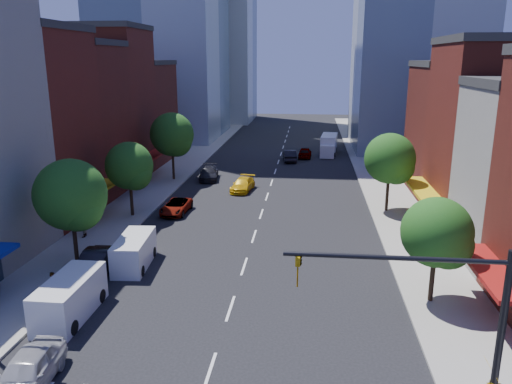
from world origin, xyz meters
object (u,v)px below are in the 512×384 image
at_px(parked_car_front, 27,372).
at_px(traffic_car_oncoming, 290,156).
at_px(traffic_car_far, 305,153).
at_px(box_truck, 329,146).
at_px(pedestrian_near, 54,285).
at_px(cargo_van_far, 134,252).
at_px(taxi, 243,185).
at_px(pedestrian_far, 82,227).
at_px(parked_car_second, 95,264).
at_px(parked_car_third, 176,207).
at_px(cargo_van_near, 69,299).
at_px(parked_car_rear, 209,173).

bearing_deg(parked_car_front, traffic_car_oncoming, 75.20).
height_order(traffic_car_far, box_truck, box_truck).
bearing_deg(pedestrian_near, box_truck, 4.01).
height_order(cargo_van_far, taxi, cargo_van_far).
bearing_deg(pedestrian_far, traffic_car_oncoming, 144.75).
relative_size(parked_car_second, pedestrian_far, 2.97).
bearing_deg(parked_car_third, cargo_van_near, -89.77).
xyz_separation_m(parked_car_front, parked_car_third, (-0.30, 25.41, -0.18)).
relative_size(traffic_car_far, pedestrian_far, 2.65).
bearing_deg(pedestrian_near, parked_car_front, -135.54).
bearing_deg(cargo_van_far, box_truck, 66.92).
bearing_deg(parked_car_second, parked_car_rear, 82.06).
height_order(parked_car_rear, traffic_car_oncoming, traffic_car_oncoming).
relative_size(parked_car_rear, box_truck, 0.70).
height_order(traffic_car_far, pedestrian_near, pedestrian_near).
xyz_separation_m(parked_car_front, cargo_van_near, (-1.09, 6.05, 0.29)).
distance_m(parked_car_third, cargo_van_near, 19.38).
distance_m(cargo_van_near, pedestrian_near, 2.70).
relative_size(cargo_van_near, cargo_van_far, 1.04).
height_order(parked_car_second, box_truck, box_truck).
bearing_deg(cargo_van_near, parked_car_front, -79.83).
distance_m(traffic_car_far, pedestrian_far, 39.29).
xyz_separation_m(parked_car_second, pedestrian_near, (-1.00, -3.55, 0.13)).
height_order(cargo_van_near, pedestrian_near, cargo_van_near).
xyz_separation_m(parked_car_second, cargo_van_near, (0.88, -5.47, 0.29)).
distance_m(parked_car_front, taxi, 34.40).
bearing_deg(traffic_car_oncoming, parked_car_third, 62.62).
distance_m(taxi, box_truck, 24.23).
distance_m(traffic_car_far, box_truck, 4.46).
height_order(cargo_van_near, traffic_car_oncoming, cargo_van_near).
height_order(parked_car_second, traffic_car_oncoming, parked_car_second).
distance_m(cargo_van_far, box_truck, 45.42).
height_order(parked_car_front, parked_car_rear, parked_car_front).
distance_m(parked_car_front, parked_car_second, 11.69).
xyz_separation_m(traffic_car_oncoming, pedestrian_near, (-12.00, -42.81, 0.16)).
bearing_deg(box_truck, parked_car_second, -104.75).
bearing_deg(box_truck, pedestrian_near, -104.42).
relative_size(traffic_car_oncoming, pedestrian_near, 2.99).
bearing_deg(cargo_van_near, parked_car_rear, 87.97).
xyz_separation_m(parked_car_second, parked_car_rear, (2.00, 27.39, -0.07)).
bearing_deg(pedestrian_near, cargo_van_near, -111.65).
bearing_deg(cargo_van_near, cargo_van_far, 80.92).
height_order(parked_car_second, taxi, parked_car_second).
relative_size(cargo_van_near, box_truck, 0.72).
height_order(parked_car_third, pedestrian_far, pedestrian_far).
height_order(parked_car_second, parked_car_rear, parked_car_second).
bearing_deg(parked_car_front, taxi, 77.40).
xyz_separation_m(parked_car_rear, cargo_van_far, (0.01, -25.74, 0.29)).
bearing_deg(parked_car_rear, parked_car_second, -101.56).
relative_size(parked_car_front, parked_car_second, 0.97).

